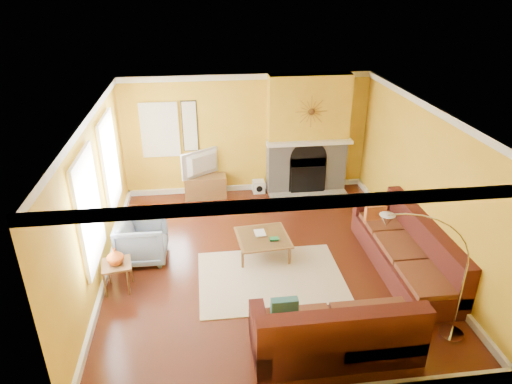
{
  "coord_description": "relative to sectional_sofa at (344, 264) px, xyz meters",
  "views": [
    {
      "loc": [
        -1.03,
        -6.74,
        4.6
      ],
      "look_at": [
        -0.12,
        0.4,
        1.16
      ],
      "focal_mm": 32.0,
      "sensor_mm": 36.0,
      "label": 1
    }
  ],
  "objects": [
    {
      "name": "rug",
      "position": [
        -1.11,
        0.36,
        -0.44
      ],
      "size": [
        2.4,
        1.8,
        0.02
      ],
      "primitive_type": "cube",
      "color": "beige",
      "rests_on": "floor"
    },
    {
      "name": "wall_art",
      "position": [
        -2.37,
        3.89,
        1.15
      ],
      "size": [
        0.34,
        0.04,
        1.14
      ],
      "primitive_type": "cube",
      "color": "white",
      "rests_on": "wall_back"
    },
    {
      "name": "window_left_far",
      "position": [
        -3.84,
        0.32,
        1.05
      ],
      "size": [
        0.06,
        1.22,
        1.72
      ],
      "primitive_type": "cube",
      "color": "white",
      "rests_on": "wall_left"
    },
    {
      "name": "subwoofer",
      "position": [
        -0.87,
        3.74,
        -0.31
      ],
      "size": [
        0.27,
        0.27,
        0.27
      ],
      "primitive_type": "cube",
      "color": "white",
      "rests_on": "floor"
    },
    {
      "name": "sectional_sofa",
      "position": [
        0.0,
        0.0,
        0.0
      ],
      "size": [
        3.25,
        3.56,
        0.9
      ],
      "primitive_type": null,
      "color": "#4A1B18",
      "rests_on": "floor"
    },
    {
      "name": "media_console",
      "position": [
        -2.1,
        3.62,
        -0.19
      ],
      "size": [
        0.93,
        0.42,
        0.51
      ],
      "primitive_type": "cube",
      "color": "brown",
      "rests_on": "floor"
    },
    {
      "name": "wall_back",
      "position": [
        -1.12,
        3.93,
        0.9
      ],
      "size": [
        5.5,
        0.02,
        2.7
      ],
      "primitive_type": "cube",
      "color": "gold",
      "rests_on": "ground"
    },
    {
      "name": "ceiling",
      "position": [
        -1.12,
        0.92,
        2.26
      ],
      "size": [
        5.5,
        6.0,
        0.02
      ],
      "primitive_type": "cube",
      "color": "white",
      "rests_on": "ground"
    },
    {
      "name": "baseboard",
      "position": [
        -1.12,
        0.92,
        -0.39
      ],
      "size": [
        5.5,
        6.0,
        0.12
      ],
      "primitive_type": null,
      "color": "white",
      "rests_on": "floor"
    },
    {
      "name": "window_left_near",
      "position": [
        -3.84,
        2.22,
        1.05
      ],
      "size": [
        0.06,
        1.22,
        1.72
      ],
      "primitive_type": "cube",
      "color": "white",
      "rests_on": "wall_left"
    },
    {
      "name": "armchair",
      "position": [
        -3.27,
        1.25,
        -0.06
      ],
      "size": [
        0.88,
        0.85,
        0.78
      ],
      "primitive_type": "imported",
      "rotation": [
        0.0,
        0.0,
        1.55
      ],
      "color": "gray",
      "rests_on": "floor"
    },
    {
      "name": "hearth",
      "position": [
        0.23,
        3.17,
        -0.42
      ],
      "size": [
        1.8,
        0.7,
        0.06
      ],
      "primitive_type": "cube",
      "color": "gray",
      "rests_on": "floor"
    },
    {
      "name": "arc_lamp",
      "position": [
        0.64,
        -1.29,
        0.56
      ],
      "size": [
        1.29,
        0.36,
        2.01
      ],
      "primitive_type": null,
      "color": "silver",
      "rests_on": "floor"
    },
    {
      "name": "fireplace",
      "position": [
        0.23,
        3.72,
        0.9
      ],
      "size": [
        1.8,
        0.4,
        2.7
      ],
      "primitive_type": null,
      "color": "gray",
      "rests_on": "floor"
    },
    {
      "name": "side_table",
      "position": [
        -3.58,
        0.4,
        -0.2
      ],
      "size": [
        0.51,
        0.51,
        0.49
      ],
      "primitive_type": null,
      "rotation": [
        0.0,
        0.0,
        0.16
      ],
      "color": "brown",
      "rests_on": "floor"
    },
    {
      "name": "coffee_table",
      "position": [
        -1.14,
        1.14,
        -0.27
      ],
      "size": [
        0.98,
        0.98,
        0.36
      ],
      "primitive_type": null,
      "rotation": [
        0.0,
        0.0,
        0.08
      ],
      "color": "white",
      "rests_on": "floor"
    },
    {
      "name": "mantel",
      "position": [
        0.23,
        3.48,
        0.8
      ],
      "size": [
        1.92,
        0.22,
        0.08
      ],
      "primitive_type": "cube",
      "color": "white",
      "rests_on": "fireplace"
    },
    {
      "name": "wall_right",
      "position": [
        1.64,
        0.92,
        0.9
      ],
      "size": [
        0.02,
        6.0,
        2.7
      ],
      "primitive_type": "cube",
      "color": "gold",
      "rests_on": "ground"
    },
    {
      "name": "sunburst",
      "position": [
        0.23,
        3.49,
        1.5
      ],
      "size": [
        0.7,
        0.04,
        0.7
      ],
      "primitive_type": null,
      "color": "olive",
      "rests_on": "fireplace"
    },
    {
      "name": "crown_molding",
      "position": [
        -1.12,
        0.92,
        2.19
      ],
      "size": [
        5.5,
        6.0,
        0.12
      ],
      "primitive_type": null,
      "color": "white",
      "rests_on": "ceiling"
    },
    {
      "name": "tv",
      "position": [
        -2.1,
        3.62,
        0.36
      ],
      "size": [
        0.95,
        0.69,
        0.6
      ],
      "primitive_type": "imported",
      "rotation": [
        0.0,
        0.0,
        3.72
      ],
      "color": "black",
      "rests_on": "media_console"
    },
    {
      "name": "book",
      "position": [
        -1.28,
        1.23,
        -0.08
      ],
      "size": [
        0.21,
        0.27,
        0.03
      ],
      "primitive_type": "imported",
      "rotation": [
        0.0,
        0.0,
        0.06
      ],
      "color": "white",
      "rests_on": "coffee_table"
    },
    {
      "name": "window_back",
      "position": [
        -3.02,
        3.88,
        1.1
      ],
      "size": [
        0.82,
        0.06,
        1.22
      ],
      "primitive_type": "cube",
      "color": "white",
      "rests_on": "wall_back"
    },
    {
      "name": "floor",
      "position": [
        -1.12,
        0.92,
        -0.46
      ],
      "size": [
        5.5,
        6.0,
        0.02
      ],
      "primitive_type": "cube",
      "color": "#572212",
      "rests_on": "ground"
    },
    {
      "name": "vase",
      "position": [
        -3.58,
        0.4,
        0.18
      ],
      "size": [
        0.33,
        0.33,
        0.28
      ],
      "primitive_type": "imported",
      "rotation": [
        0.0,
        0.0,
        -0.26
      ],
      "color": "#DA5C19",
      "rests_on": "side_table"
    },
    {
      "name": "wall_front",
      "position": [
        -1.12,
        -2.09,
        0.9
      ],
      "size": [
        5.5,
        0.02,
        2.7
      ],
      "primitive_type": "cube",
      "color": "gold",
      "rests_on": "ground"
    },
    {
      "name": "wall_left",
      "position": [
        -3.88,
        0.92,
        0.9
      ],
      "size": [
        0.02,
        6.0,
        2.7
      ],
      "primitive_type": "cube",
      "color": "gold",
      "rests_on": "ground"
    }
  ]
}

